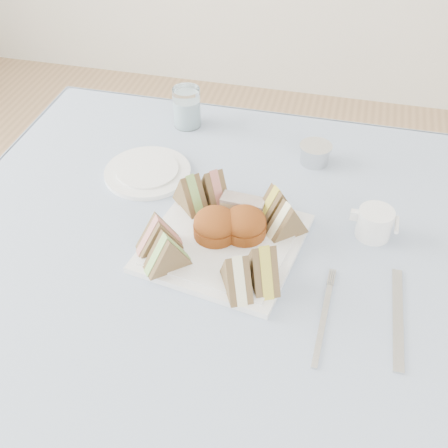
% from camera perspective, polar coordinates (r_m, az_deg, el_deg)
% --- Properties ---
extents(table, '(0.90, 0.90, 0.74)m').
position_cam_1_polar(table, '(1.25, -0.97, -16.04)').
color(table, brown).
rests_on(table, floor).
extents(tablecloth, '(1.02, 1.02, 0.01)m').
position_cam_1_polar(tablecloth, '(0.96, -1.22, -4.05)').
color(tablecloth, '#9DADD8').
rests_on(tablecloth, table).
extents(serving_plate, '(0.29, 0.29, 0.01)m').
position_cam_1_polar(serving_plate, '(0.98, 0.00, -1.92)').
color(serving_plate, white).
rests_on(serving_plate, tablecloth).
extents(sandwich_fl_a, '(0.09, 0.07, 0.07)m').
position_cam_1_polar(sandwich_fl_a, '(0.94, -6.65, -0.92)').
color(sandwich_fl_a, brown).
rests_on(sandwich_fl_a, serving_plate).
extents(sandwich_fl_b, '(0.08, 0.08, 0.07)m').
position_cam_1_polar(sandwich_fl_b, '(0.91, -5.82, -2.72)').
color(sandwich_fl_b, brown).
rests_on(sandwich_fl_b, serving_plate).
extents(sandwich_fr_a, '(0.07, 0.09, 0.07)m').
position_cam_1_polar(sandwich_fr_a, '(0.88, 3.98, -4.01)').
color(sandwich_fr_a, brown).
rests_on(sandwich_fr_a, serving_plate).
extents(sandwich_fr_b, '(0.07, 0.09, 0.07)m').
position_cam_1_polar(sandwich_fr_b, '(0.87, 1.27, -4.93)').
color(sandwich_fr_b, brown).
rests_on(sandwich_fr_b, serving_plate).
extents(sandwich_bl_a, '(0.08, 0.08, 0.07)m').
position_cam_1_polar(sandwich_bl_a, '(1.02, -3.44, 3.36)').
color(sandwich_bl_a, brown).
rests_on(sandwich_bl_a, serving_plate).
extents(sandwich_bl_b, '(0.08, 0.08, 0.07)m').
position_cam_1_polar(sandwich_bl_b, '(1.03, -1.07, 3.90)').
color(sandwich_bl_b, brown).
rests_on(sandwich_bl_b, serving_plate).
extents(sandwich_br_a, '(0.08, 0.08, 0.07)m').
position_cam_1_polar(sandwich_br_a, '(0.97, 6.44, 0.56)').
color(sandwich_br_a, brown).
rests_on(sandwich_br_a, serving_plate).
extents(sandwich_br_b, '(0.08, 0.08, 0.07)m').
position_cam_1_polar(sandwich_br_b, '(1.00, 5.29, 2.18)').
color(sandwich_br_b, brown).
rests_on(sandwich_br_b, serving_plate).
extents(scone_left, '(0.08, 0.08, 0.05)m').
position_cam_1_polar(scone_left, '(0.97, -0.88, -0.08)').
color(scone_left, '#91380F').
rests_on(scone_left, serving_plate).
extents(scone_right, '(0.09, 0.09, 0.05)m').
position_cam_1_polar(scone_right, '(0.97, 2.10, 0.01)').
color(scone_right, '#91380F').
rests_on(scone_right, serving_plate).
extents(pastry_slice, '(0.08, 0.04, 0.04)m').
position_cam_1_polar(pastry_slice, '(1.01, 1.94, 1.77)').
color(pastry_slice, tan).
rests_on(pastry_slice, serving_plate).
extents(side_plate, '(0.20, 0.20, 0.01)m').
position_cam_1_polar(side_plate, '(1.15, -7.77, 5.23)').
color(side_plate, white).
rests_on(side_plate, tablecloth).
extents(water_glass, '(0.07, 0.07, 0.09)m').
position_cam_1_polar(water_glass, '(1.28, -3.80, 11.75)').
color(water_glass, white).
rests_on(water_glass, tablecloth).
extents(tea_strainer, '(0.08, 0.08, 0.04)m').
position_cam_1_polar(tea_strainer, '(1.18, 9.22, 6.96)').
color(tea_strainer, '#BDBDBD').
rests_on(tea_strainer, tablecloth).
extents(knife, '(0.02, 0.20, 0.00)m').
position_cam_1_polar(knife, '(0.91, 17.23, -9.05)').
color(knife, '#BDBDBD').
rests_on(knife, tablecloth).
extents(fork, '(0.02, 0.16, 0.00)m').
position_cam_1_polar(fork, '(0.88, 9.97, -9.97)').
color(fork, '#BDBDBD').
rests_on(fork, tablecloth).
extents(creamer_jug, '(0.06, 0.06, 0.05)m').
position_cam_1_polar(creamer_jug, '(1.02, 15.05, 0.08)').
color(creamer_jug, white).
rests_on(creamer_jug, tablecloth).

